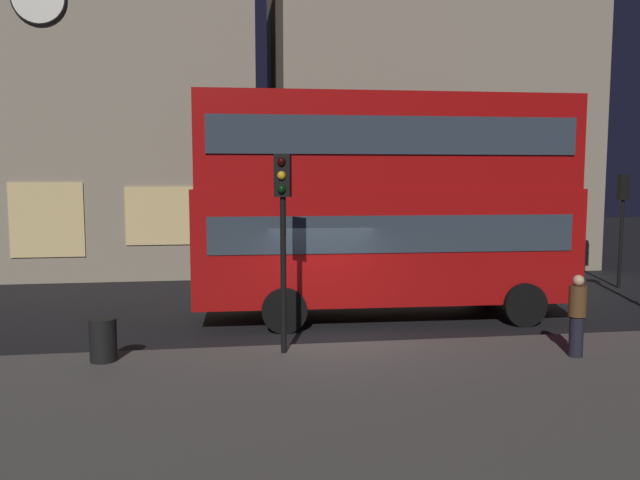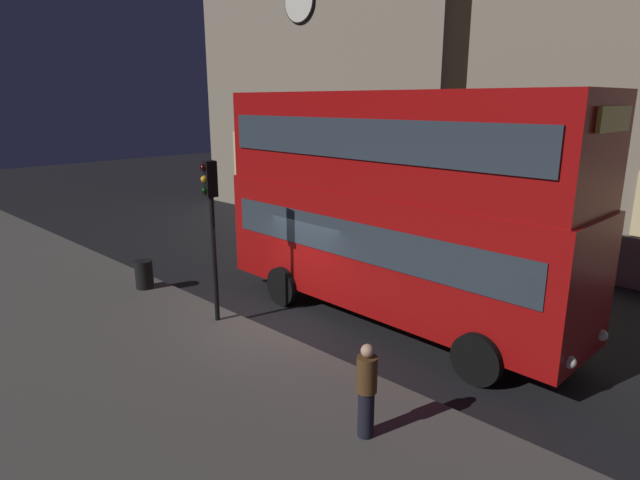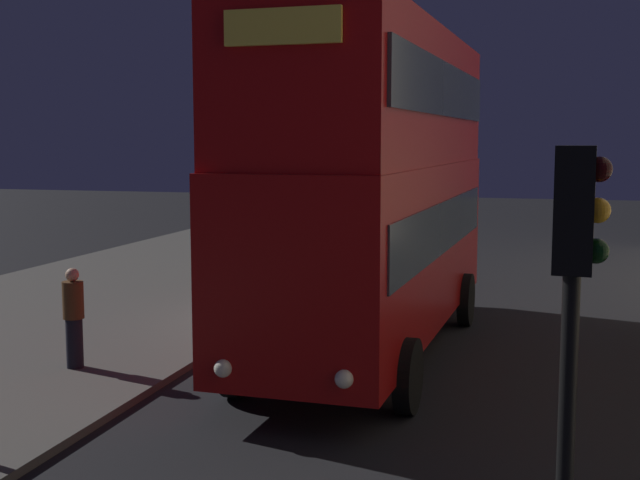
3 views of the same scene
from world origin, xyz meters
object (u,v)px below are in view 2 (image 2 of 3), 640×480
object	(u,v)px
double_decker_bus	(392,198)
traffic_light_near_kerb	(211,208)
pedestrian	(366,389)
litter_bin	(144,274)

from	to	relation	value
double_decker_bus	traffic_light_near_kerb	distance (m)	4.40
pedestrian	litter_bin	bearing A→B (deg)	110.03
traffic_light_near_kerb	pedestrian	size ratio (longest dim) A/B	2.44
double_decker_bus	traffic_light_near_kerb	world-z (taller)	double_decker_bus
litter_bin	traffic_light_near_kerb	bearing A→B (deg)	1.12
double_decker_bus	pedestrian	xyz separation A→B (m)	(2.84, -4.41, -2.22)
double_decker_bus	litter_bin	size ratio (longest dim) A/B	11.84
traffic_light_near_kerb	litter_bin	bearing A→B (deg)	-164.10
pedestrian	litter_bin	size ratio (longest dim) A/B	1.97
traffic_light_near_kerb	pedestrian	xyz separation A→B (m)	(5.76, -1.12, -2.05)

